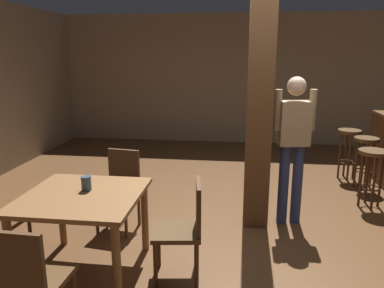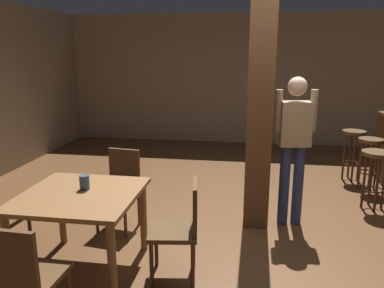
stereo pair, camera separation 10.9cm
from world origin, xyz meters
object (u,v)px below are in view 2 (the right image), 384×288
Objects in this scene: chair_north at (120,185)px; bar_stool_far at (353,143)px; dining_table at (81,205)px; napkin_cup at (84,182)px; chair_east at (182,225)px; bar_stool_mid at (370,152)px; chair_south at (24,276)px; bar_stool_near at (376,165)px; standing_person at (294,141)px.

chair_north is 1.12× the size of bar_stool_far.
napkin_cup is (0.00, 0.10, 0.18)m from dining_table.
chair_east is 0.97m from napkin_cup.
bar_stool_mid is at bearing 38.36° from napkin_cup.
dining_table is at bearing -92.71° from chair_north.
chair_south is 5.03m from bar_stool_far.
napkin_cup reaches higher than dining_table.
chair_south is 6.75× the size of napkin_cup.
napkin_cup reaches higher than bar_stool_near.
chair_south is 0.52× the size of standing_person.
dining_table is at bearing -140.64° from bar_stool_mid.
chair_north is 1.16× the size of bar_stool_mid.
standing_person is at bearing -132.63° from bar_stool_mid.
chair_east is 1.26m from chair_north.
chair_south is 4.80m from bar_stool_mid.
bar_stool_near is 0.76m from bar_stool_mid.
standing_person is at bearing 47.94° from chair_south.
chair_east is 3.74m from bar_stool_far.
bar_stool_mid is (3.23, 3.55, 0.07)m from chair_south.
bar_stool_far is (3.05, 2.14, 0.09)m from chair_north.
bar_stool_far is at bearing 43.78° from napkin_cup.
bar_stool_mid is 0.96× the size of bar_stool_far.
dining_table is 1.35× the size of bar_stool_near.
chair_south reaches higher than dining_table.
chair_east is at bearing -45.88° from chair_north.
bar_stool_far is at bearing 54.42° from chair_east.
napkin_cup is at bearing 89.83° from chair_south.
bar_stool_mid is at bearing 79.28° from bar_stool_near.
standing_person is (1.06, 1.28, 0.50)m from chair_east.
chair_south is 1.12× the size of bar_stool_far.
chair_south reaches higher than bar_stool_near.
bar_stool_mid is (2.31, 2.63, 0.07)m from chair_east.
bar_stool_near is at bearing 41.08° from chair_east.
bar_stool_far is at bearing 89.52° from bar_stool_near.
bar_stool_mid is (0.14, 0.74, -0.01)m from bar_stool_near.
chair_east is at bearing -125.58° from bar_stool_far.
chair_north is 6.75× the size of napkin_cup.
dining_table is 1.29× the size of bar_stool_far.
chair_north is 0.52× the size of standing_person.
standing_person is at bearing -151.00° from bar_stool_near.
bar_stool_near is at bearing 42.28° from chair_south.
standing_person is at bearing 31.18° from napkin_cup.
napkin_cup is 4.12m from bar_stool_mid.
chair_north is 1.17× the size of bar_stool_near.
bar_stool_mid is (3.23, 2.65, -0.07)m from dining_table.
bar_stool_mid reaches higher than dining_table.
bar_stool_near is at bearing 30.41° from napkin_cup.
bar_stool_mid is at bearing 28.52° from chair_north.
chair_south is at bearing -132.06° from standing_person.
standing_person is 2.16× the size of bar_stool_far.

